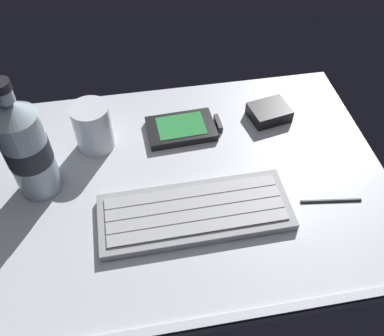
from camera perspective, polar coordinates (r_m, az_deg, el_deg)
The scene contains 7 objects.
ground_plane at distance 69.71cm, azimuth 0.03°, elevation -2.29°, with size 64.00×48.00×2.80cm.
keyboard at distance 64.27cm, azimuth 0.41°, elevation -5.95°, with size 29.13×11.35×1.70cm.
handheld_device at distance 76.35cm, azimuth -1.00°, elevation 5.39°, with size 13.06×8.16×1.50cm.
juice_cup at distance 73.58cm, azimuth -13.14°, elevation 5.19°, with size 6.40×6.40×8.50cm.
water_bottle at distance 66.08cm, azimuth -21.44°, elevation 2.60°, with size 6.73×6.73×20.80cm.
charger_block at distance 80.02cm, azimuth 10.34°, elevation 7.38°, with size 7.00×5.60×2.40cm, color black.
stylus_pen at distance 69.64cm, azimuth 18.25°, elevation -4.12°, with size 0.70×0.70×9.50cm, color #26262B.
Camera 1 is at (-7.49, -43.06, 53.51)cm, focal length 39.61 mm.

